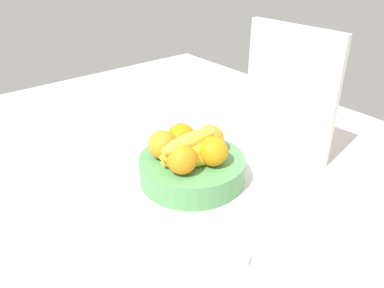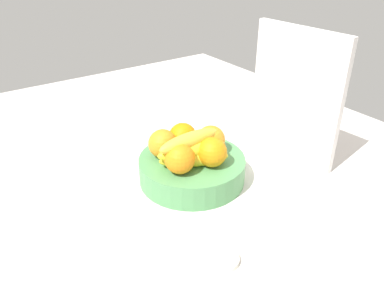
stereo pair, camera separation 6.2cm
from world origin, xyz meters
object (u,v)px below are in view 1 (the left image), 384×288
Objects in this scene: orange_back_left at (213,151)px; banana_bunch at (193,150)px; orange_center at (182,159)px; orange_back_right at (210,139)px; fruit_bowl at (192,169)px; orange_front_left at (181,137)px; jar_lid at (234,258)px; orange_front_right at (162,145)px; cutting_board at (289,92)px.

orange_back_left is 4.94cm from banana_bunch.
orange_back_right is (-3.30, 11.65, 0.00)cm from orange_center.
banana_bunch is at bearing -73.47° from orange_back_right.
orange_front_left reaches higher than fruit_bowl.
orange_center is 25.85cm from jar_lid.
orange_center reaches higher than fruit_bowl.
fruit_bowl is at bearing 121.23° from orange_center.
banana_bunch reaches higher than orange_center.
orange_back_left is (5.58, 1.97, 6.86)cm from fruit_bowl.
orange_front_left is 1.00× the size of orange_center.
fruit_bowl reaches higher than jar_lid.
orange_back_left is at bearing 35.78° from orange_front_right.
orange_front_left is 10.93cm from orange_center.
orange_front_right is 8.52cm from orange_center.
cutting_board reaches higher than banana_bunch.
orange_back_right reaches higher than fruit_bowl.
orange_front_left is 7.37cm from orange_back_right.
orange_back_left is 1.00× the size of orange_back_right.
orange_center is 4.28cm from banana_bunch.
orange_back_right is at bearing 106.53° from banana_bunch.
banana_bunch is 2.82× the size of jar_lid.
fruit_bowl is at bearing -93.75° from orange_back_right.
cutting_board reaches higher than orange_center.
orange_center and orange_back_right have the same top height.
orange_back_left is at bearing -92.32° from cutting_board.
orange_center is 0.20× the size of cutting_board.
orange_front_left is 35.58cm from jar_lid.
orange_center is 1.00× the size of orange_back_left.
jar_lid is at bearing -20.61° from orange_front_left.
orange_front_right is at bearing 176.48° from orange_center.
orange_front_left is 1.00× the size of orange_back_left.
orange_back_left is 27.09cm from jar_lid.
fruit_bowl is at bearing 143.35° from banana_bunch.
jar_lid is at bearing -23.01° from fruit_bowl.
orange_back_right is 7.88cm from banana_bunch.
orange_front_left is 1.00× the size of orange_front_right.
jar_lid is at bearing -10.59° from orange_front_right.
orange_front_left is at bearing 159.39° from jar_lid.
fruit_bowl is at bearing -102.85° from cutting_board.
cutting_board reaches higher than orange_front_left.
orange_front_right is at bearing -115.05° from orange_back_right.
cutting_board is (4.46, 24.82, 7.93)cm from orange_back_right.
orange_front_left is at bearing -172.47° from orange_back_left.
orange_center is (8.69, -6.62, 0.00)cm from orange_front_left.
cutting_board is (9.66, 35.95, 7.93)cm from orange_front_right.
banana_bunch reaches higher than orange_front_left.
fruit_bowl is 1.53× the size of banana_bunch.
jar_lid is at bearing -21.34° from banana_bunch.
jar_lid is at bearing -65.88° from cutting_board.
orange_front_left is 10.69cm from orange_back_left.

